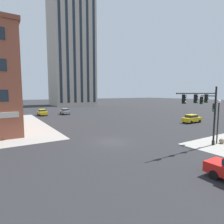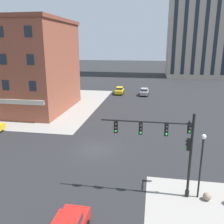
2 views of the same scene
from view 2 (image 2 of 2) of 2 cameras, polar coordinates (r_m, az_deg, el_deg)
The scene contains 8 objects.
ground_plane at distance 28.28m, azimuth -3.93°, elevation -8.70°, with size 320.00×320.00×0.00m, color #262628.
sidewalk_far_corner at distance 53.37m, azimuth -20.06°, elevation 2.01°, with size 32.00×32.00×0.02m, color gray.
traffic_signal_main at distance 19.20m, azimuth 13.38°, elevation -6.77°, with size 6.98×2.09×6.76m.
bollard_sphere_curb_a at distance 21.16m, azimuth 21.24°, elevation -17.82°, with size 0.62×0.62×0.62m, color gray.
street_lamp_corner_near at distance 19.83m, azimuth 20.10°, elevation -10.16°, with size 0.36×0.36×5.24m.
car_main_southbound_near at distance 59.13m, azimuth 1.76°, elevation 5.10°, with size 1.99×4.45×1.68m.
car_cross_westbound at distance 57.94m, azimuth 7.54°, elevation 4.75°, with size 1.99×4.45×1.68m.
storefront_block_near_corner at distance 48.86m, azimuth -22.88°, elevation 9.98°, with size 21.98×16.79×15.77m.
Camera 2 is at (6.18, -25.05, 11.56)m, focal length 39.30 mm.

